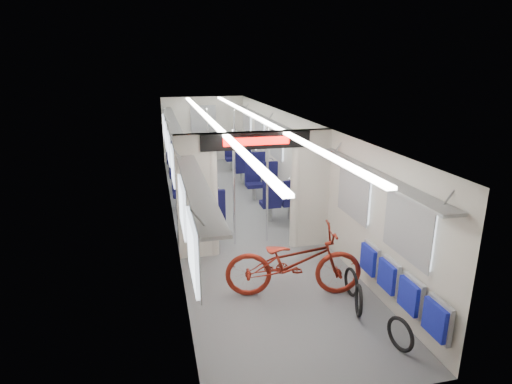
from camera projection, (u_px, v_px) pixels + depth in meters
carriage at (237, 155)px, 9.49m from camera, size 12.00×12.02×2.31m
bicycle at (294, 262)px, 6.57m from camera, size 2.21×1.11×1.11m
flip_bench at (399, 285)px, 5.83m from camera, size 0.12×2.08×0.49m
bike_hoop_a at (400, 336)px, 5.37m from camera, size 0.14×0.46×0.46m
bike_hoop_b at (359, 302)px, 6.11m from camera, size 0.20×0.46×0.47m
bike_hoop_c at (351, 283)px, 6.64m from camera, size 0.06×0.46×0.46m
seat_bay_near_left at (196, 197)px, 9.60m from camera, size 0.96×2.30×1.17m
seat_bay_near_right at (271, 188)px, 10.46m from camera, size 0.89×1.98×1.07m
seat_bay_far_left at (184, 162)px, 13.00m from camera, size 0.95×2.25×1.15m
seat_bay_far_right at (244, 160)px, 13.43m from camera, size 0.89×1.97×1.07m
stanchion_near_left at (234, 189)px, 8.22m from camera, size 0.05×0.05×2.30m
stanchion_near_right at (267, 187)px, 8.37m from camera, size 0.05×0.05×2.30m
stanchion_far_left at (209, 151)px, 11.70m from camera, size 0.04×0.04×2.30m
stanchion_far_right at (235, 152)px, 11.49m from camera, size 0.04×0.04×2.30m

